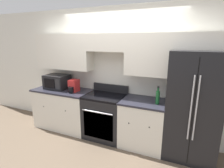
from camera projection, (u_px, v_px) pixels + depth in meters
name	position (u px, v px, depth m)	size (l,w,h in m)	color
ground_plane	(106.00, 145.00, 3.35)	(12.00, 12.00, 0.00)	brown
wall_back	(118.00, 65.00, 3.50)	(8.00, 0.39, 2.60)	silver
lower_cabinets_left	(64.00, 108.00, 3.97)	(1.31, 0.64, 0.89)	silver
lower_cabinets_right	(143.00, 123.00, 3.27)	(0.82, 0.64, 0.89)	silver
oven_range	(105.00, 116.00, 3.57)	(0.78, 0.65, 1.05)	black
refrigerator	(193.00, 106.00, 2.89)	(0.81, 0.77, 1.81)	black
microwave	(57.00, 82.00, 3.92)	(0.51, 0.39, 0.31)	black
bottle	(158.00, 97.00, 2.98)	(0.07, 0.07, 0.32)	#195928
electric_kettle	(74.00, 86.00, 3.68)	(0.17, 0.27, 0.26)	#B22323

